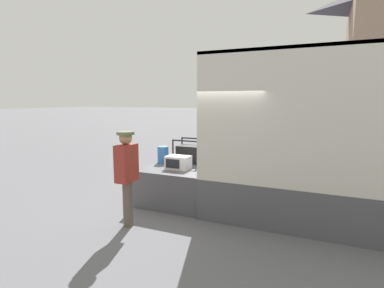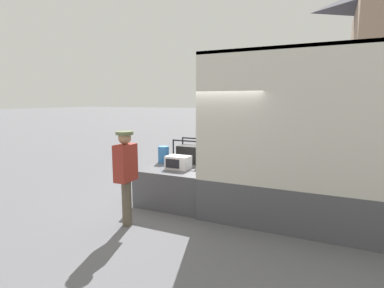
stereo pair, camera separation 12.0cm
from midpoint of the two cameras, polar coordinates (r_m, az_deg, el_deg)
name	(u,v)px [view 1 (the left image)]	position (r m, az deg, el deg)	size (l,w,h in m)	color
ground_plane	(214,203)	(7.01, 3.80, -11.17)	(160.00, 160.00, 0.00)	slate
tailgate_deck	(184,182)	(7.17, -2.04, -7.26)	(1.55, 2.00, 0.82)	#4C4C51
microwave	(178,162)	(6.69, -3.13, -3.51)	(0.52, 0.37, 0.29)	white
portable_generator	(190,154)	(7.32, -0.77, -1.87)	(0.69, 0.54, 0.59)	black
orange_bucket	(163,154)	(7.38, -6.01, -1.99)	(0.27, 0.27, 0.40)	#3370B2
worker_person	(127,168)	(5.63, -12.95, -4.56)	(0.32, 0.44, 1.78)	brown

